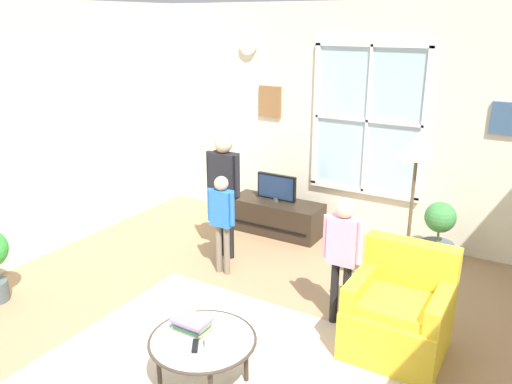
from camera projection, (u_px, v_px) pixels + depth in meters
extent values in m
cube|color=#9E7A56|center=(216.00, 359.00, 4.17)|extent=(6.22, 6.69, 0.02)
cube|color=silver|center=(360.00, 123.00, 6.25)|extent=(5.62, 0.12, 2.81)
cube|color=silver|center=(368.00, 121.00, 6.12)|extent=(1.32, 0.02, 1.75)
cube|color=white|center=(373.00, 44.00, 5.82)|extent=(1.38, 0.04, 0.06)
cube|color=white|center=(362.00, 191.00, 6.38)|extent=(1.38, 0.04, 0.06)
cube|color=white|center=(316.00, 116.00, 6.42)|extent=(0.06, 0.04, 1.75)
cube|color=white|center=(424.00, 126.00, 5.78)|extent=(0.06, 0.04, 1.75)
cube|color=white|center=(367.00, 121.00, 6.10)|extent=(0.03, 0.04, 1.75)
cube|color=white|center=(367.00, 121.00, 6.10)|extent=(1.32, 0.04, 0.03)
cube|color=olive|center=(270.00, 102.00, 6.71)|extent=(0.32, 0.03, 0.40)
cube|color=#38567A|center=(505.00, 119.00, 5.34)|extent=(0.28, 0.03, 0.34)
cylinder|color=silver|center=(248.00, 45.00, 6.64)|extent=(0.24, 0.04, 0.24)
cube|color=#C6B29E|center=(218.00, 378.00, 3.92)|extent=(2.77, 2.33, 0.01)
cube|color=#2D2319|center=(276.00, 217.00, 6.57)|extent=(1.18, 0.46, 0.42)
cube|color=black|center=(267.00, 227.00, 6.40)|extent=(1.07, 0.02, 0.02)
cylinder|color=#4C4C4C|center=(276.00, 199.00, 6.50)|extent=(0.08, 0.08, 0.05)
cube|color=black|center=(277.00, 187.00, 6.45)|extent=(0.52, 0.05, 0.32)
cube|color=navy|center=(276.00, 188.00, 6.42)|extent=(0.48, 0.01, 0.28)
cube|color=yellow|center=(396.00, 329.00, 4.19)|extent=(0.76, 0.72, 0.42)
cube|color=yellow|center=(411.00, 266.00, 4.30)|extent=(0.76, 0.16, 0.45)
cube|color=yellow|center=(361.00, 285.00, 4.25)|extent=(0.12, 0.65, 0.20)
cube|color=yellow|center=(441.00, 306.00, 3.94)|extent=(0.12, 0.65, 0.20)
cube|color=yellow|center=(397.00, 305.00, 4.07)|extent=(0.61, 0.50, 0.08)
cylinder|color=#99B2B7|center=(203.00, 340.00, 3.70)|extent=(0.76, 0.76, 0.02)
torus|color=#3F3328|center=(203.00, 340.00, 3.70)|extent=(0.79, 0.79, 0.02)
cylinder|color=#33281E|center=(197.00, 339.00, 4.06)|extent=(0.04, 0.04, 0.41)
cylinder|color=#33281E|center=(246.00, 358.00, 3.84)|extent=(0.04, 0.04, 0.41)
cylinder|color=#33281E|center=(159.00, 372.00, 3.69)|extent=(0.04, 0.04, 0.41)
cube|color=tan|center=(192.00, 329.00, 3.80)|extent=(0.27, 0.15, 0.02)
cube|color=#345B49|center=(192.00, 326.00, 3.79)|extent=(0.22, 0.17, 0.02)
cube|color=#76B075|center=(192.00, 323.00, 3.78)|extent=(0.26, 0.15, 0.03)
cube|color=#B775BD|center=(192.00, 320.00, 3.77)|extent=(0.27, 0.19, 0.02)
cylinder|color=white|center=(211.00, 342.00, 3.58)|extent=(0.09, 0.09, 0.10)
cube|color=black|center=(195.00, 346.00, 3.60)|extent=(0.11, 0.14, 0.02)
cylinder|color=black|center=(220.00, 226.00, 5.88)|extent=(0.09, 0.09, 0.72)
cylinder|color=black|center=(230.00, 228.00, 5.81)|extent=(0.09, 0.09, 0.72)
cube|color=black|center=(224.00, 175.00, 5.65)|extent=(0.31, 0.16, 0.51)
sphere|color=#D8AD8C|center=(223.00, 144.00, 5.54)|extent=(0.19, 0.19, 0.19)
cylinder|color=black|center=(209.00, 171.00, 5.72)|extent=(0.06, 0.06, 0.46)
cylinder|color=black|center=(237.00, 176.00, 5.54)|extent=(0.06, 0.06, 0.46)
cylinder|color=#726656|center=(219.00, 248.00, 5.51)|extent=(0.07, 0.07, 0.55)
cylinder|color=#726656|center=(227.00, 250.00, 5.46)|extent=(0.07, 0.07, 0.55)
cube|color=blue|center=(222.00, 208.00, 5.34)|extent=(0.24, 0.12, 0.39)
sphere|color=#D8AD8C|center=(221.00, 183.00, 5.25)|extent=(0.15, 0.15, 0.15)
cylinder|color=blue|center=(210.00, 204.00, 5.38)|extent=(0.05, 0.05, 0.35)
cylinder|color=blue|center=(232.00, 209.00, 5.25)|extent=(0.05, 0.05, 0.35)
cylinder|color=black|center=(334.00, 292.00, 4.58)|extent=(0.07, 0.07, 0.60)
cylinder|color=black|center=(346.00, 295.00, 4.52)|extent=(0.07, 0.07, 0.60)
cube|color=#DB9EBC|center=(343.00, 241.00, 4.39)|extent=(0.26, 0.13, 0.42)
sphere|color=beige|center=(345.00, 209.00, 4.29)|extent=(0.16, 0.16, 0.16)
cylinder|color=#DB9EBC|center=(326.00, 236.00, 4.44)|extent=(0.05, 0.05, 0.38)
cylinder|color=#DB9EBC|center=(360.00, 243.00, 4.29)|extent=(0.05, 0.05, 0.38)
cylinder|color=#4C565B|center=(436.00, 253.00, 5.74)|extent=(0.36, 0.36, 0.25)
cylinder|color=#4C7238|center=(438.00, 237.00, 5.68)|extent=(0.02, 0.02, 0.13)
sphere|color=#3B8540|center=(440.00, 217.00, 5.60)|extent=(0.34, 0.34, 0.34)
cylinder|color=black|center=(400.00, 314.00, 4.76)|extent=(0.26, 0.26, 0.03)
cylinder|color=brown|center=(408.00, 240.00, 4.52)|extent=(0.03, 0.03, 1.52)
cone|color=beige|center=(418.00, 145.00, 4.25)|extent=(0.32, 0.32, 0.22)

